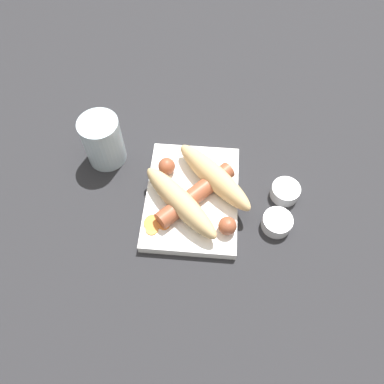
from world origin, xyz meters
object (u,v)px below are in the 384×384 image
at_px(condiment_cup_near, 277,223).
at_px(condiment_cup_far, 285,192).
at_px(bread_roll, 197,189).
at_px(drink_glass, 103,141).
at_px(sausage, 196,195).
at_px(food_tray, 192,197).

height_order(condiment_cup_near, condiment_cup_far, same).
distance_m(bread_roll, drink_glass, 0.22).
distance_m(sausage, condiment_cup_far, 0.18).
distance_m(bread_roll, condiment_cup_near, 0.16).
bearing_deg(condiment_cup_near, food_tray, 75.09).
bearing_deg(food_tray, drink_glass, 64.08).
relative_size(bread_roll, condiment_cup_near, 4.06).
height_order(food_tray, drink_glass, drink_glass).
height_order(bread_roll, condiment_cup_near, bread_roll).
bearing_deg(food_tray, sausage, -140.06).
bearing_deg(drink_glass, bread_roll, -115.16).
height_order(food_tray, condiment_cup_near, condiment_cup_near).
distance_m(bread_roll, sausage, 0.01).
xyz_separation_m(bread_roll, condiment_cup_near, (-0.04, -0.15, -0.03)).
bearing_deg(sausage, condiment_cup_near, -102.46).
bearing_deg(drink_glass, condiment_cup_near, -110.98).
bearing_deg(bread_roll, sausage, 159.12).
distance_m(food_tray, sausage, 0.03).
relative_size(food_tray, sausage, 1.50).
bearing_deg(bread_roll, food_tray, 80.08).
relative_size(food_tray, condiment_cup_near, 4.24).
bearing_deg(bread_roll, drink_glass, 64.84).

